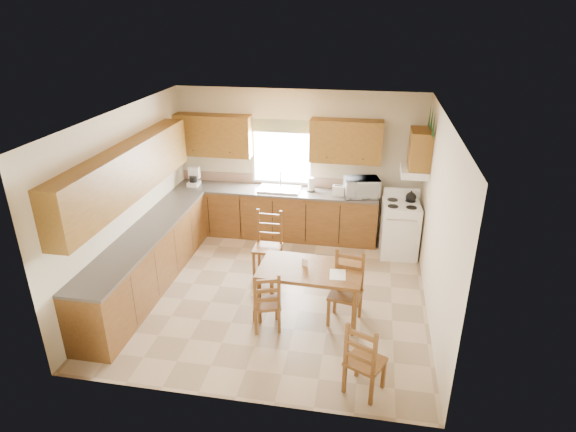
% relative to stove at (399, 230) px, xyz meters
% --- Properties ---
extents(floor, '(4.50, 4.50, 0.00)m').
position_rel_stove_xyz_m(floor, '(-1.88, -1.59, -0.46)').
color(floor, tan).
rests_on(floor, ground).
extents(ceiling, '(4.50, 4.50, 0.00)m').
position_rel_stove_xyz_m(ceiling, '(-1.88, -1.59, 2.24)').
color(ceiling, olive).
rests_on(ceiling, floor).
extents(wall_left, '(4.50, 4.50, 0.00)m').
position_rel_stove_xyz_m(wall_left, '(-4.13, -1.59, 0.89)').
color(wall_left, beige).
rests_on(wall_left, floor).
extents(wall_right, '(4.50, 4.50, 0.00)m').
position_rel_stove_xyz_m(wall_right, '(0.37, -1.59, 0.89)').
color(wall_right, beige).
rests_on(wall_right, floor).
extents(wall_back, '(4.50, 4.50, 0.00)m').
position_rel_stove_xyz_m(wall_back, '(-1.88, 0.66, 0.89)').
color(wall_back, beige).
rests_on(wall_back, floor).
extents(wall_front, '(4.50, 4.50, 0.00)m').
position_rel_stove_xyz_m(wall_front, '(-1.88, -3.84, 0.89)').
color(wall_front, beige).
rests_on(wall_front, floor).
extents(lower_cab_back, '(3.75, 0.60, 0.88)m').
position_rel_stove_xyz_m(lower_cab_back, '(-2.25, 0.36, -0.02)').
color(lower_cab_back, brown).
rests_on(lower_cab_back, floor).
extents(lower_cab_left, '(0.60, 3.60, 0.88)m').
position_rel_stove_xyz_m(lower_cab_left, '(-3.83, -1.74, -0.02)').
color(lower_cab_left, brown).
rests_on(lower_cab_left, floor).
extents(counter_back, '(3.75, 0.63, 0.04)m').
position_rel_stove_xyz_m(counter_back, '(-2.25, 0.36, 0.44)').
color(counter_back, '#504B47').
rests_on(counter_back, lower_cab_back).
extents(counter_left, '(0.63, 3.60, 0.04)m').
position_rel_stove_xyz_m(counter_left, '(-3.83, -1.74, 0.44)').
color(counter_left, '#504B47').
rests_on(counter_left, lower_cab_left).
extents(backsplash, '(3.75, 0.01, 0.18)m').
position_rel_stove_xyz_m(backsplash, '(-2.25, 0.65, 0.55)').
color(backsplash, '#9A7867').
rests_on(backsplash, counter_back).
extents(upper_cab_back_left, '(1.41, 0.33, 0.75)m').
position_rel_stove_xyz_m(upper_cab_back_left, '(-3.43, 0.49, 1.39)').
color(upper_cab_back_left, brown).
rests_on(upper_cab_back_left, wall_back).
extents(upper_cab_back_right, '(1.25, 0.33, 0.75)m').
position_rel_stove_xyz_m(upper_cab_back_right, '(-1.02, 0.49, 1.39)').
color(upper_cab_back_right, brown).
rests_on(upper_cab_back_right, wall_back).
extents(upper_cab_left, '(0.33, 3.60, 0.75)m').
position_rel_stove_xyz_m(upper_cab_left, '(-3.96, -1.74, 1.39)').
color(upper_cab_left, brown).
rests_on(upper_cab_left, wall_left).
extents(upper_cab_stove, '(0.33, 0.62, 0.62)m').
position_rel_stove_xyz_m(upper_cab_stove, '(0.20, 0.06, 1.44)').
color(upper_cab_stove, brown).
rests_on(upper_cab_stove, wall_right).
extents(range_hood, '(0.44, 0.62, 0.12)m').
position_rel_stove_xyz_m(range_hood, '(0.15, 0.06, 1.06)').
color(range_hood, white).
rests_on(range_hood, wall_right).
extents(window_frame, '(1.13, 0.02, 1.18)m').
position_rel_stove_xyz_m(window_frame, '(-2.18, 0.63, 1.09)').
color(window_frame, white).
rests_on(window_frame, wall_back).
extents(window_pane, '(1.05, 0.01, 1.10)m').
position_rel_stove_xyz_m(window_pane, '(-2.18, 0.62, 1.09)').
color(window_pane, white).
rests_on(window_pane, wall_back).
extents(window_valance, '(1.19, 0.01, 0.24)m').
position_rel_stove_xyz_m(window_valance, '(-2.18, 0.60, 1.59)').
color(window_valance, '#465A31').
rests_on(window_valance, wall_back).
extents(sink_basin, '(0.75, 0.45, 0.04)m').
position_rel_stove_xyz_m(sink_basin, '(-2.18, 0.36, 0.48)').
color(sink_basin, silver).
rests_on(sink_basin, counter_back).
extents(pine_decal_a, '(0.22, 0.22, 0.36)m').
position_rel_stove_xyz_m(pine_decal_a, '(0.33, -0.26, 1.92)').
color(pine_decal_a, '#174522').
rests_on(pine_decal_a, wall_right).
extents(pine_decal_b, '(0.22, 0.22, 0.36)m').
position_rel_stove_xyz_m(pine_decal_b, '(0.33, 0.06, 1.96)').
color(pine_decal_b, '#174522').
rests_on(pine_decal_b, wall_right).
extents(pine_decal_c, '(0.22, 0.22, 0.36)m').
position_rel_stove_xyz_m(pine_decal_c, '(0.33, 0.38, 1.92)').
color(pine_decal_c, '#174522').
rests_on(pine_decal_c, wall_right).
extents(stove, '(0.67, 0.68, 0.93)m').
position_rel_stove_xyz_m(stove, '(0.00, 0.00, 0.00)').
color(stove, white).
rests_on(stove, floor).
extents(coffeemaker, '(0.24, 0.28, 0.36)m').
position_rel_stove_xyz_m(coffeemaker, '(-3.81, 0.32, 0.64)').
color(coffeemaker, white).
rests_on(coffeemaker, counter_back).
extents(paper_towel, '(0.12, 0.12, 0.26)m').
position_rel_stove_xyz_m(paper_towel, '(-1.61, 0.40, 0.58)').
color(paper_towel, white).
rests_on(paper_towel, counter_back).
extents(toaster, '(0.21, 0.14, 0.17)m').
position_rel_stove_xyz_m(toaster, '(-1.10, 0.29, 0.54)').
color(toaster, white).
rests_on(toaster, counter_back).
extents(microwave, '(0.63, 0.52, 0.33)m').
position_rel_stove_xyz_m(microwave, '(-0.70, 0.31, 0.62)').
color(microwave, white).
rests_on(microwave, counter_back).
extents(dining_table, '(1.44, 0.86, 0.75)m').
position_rel_stove_xyz_m(dining_table, '(-1.28, -2.08, -0.09)').
color(dining_table, brown).
rests_on(dining_table, floor).
extents(chair_near_left, '(0.46, 0.45, 0.88)m').
position_rel_stove_xyz_m(chair_near_left, '(-1.82, -2.47, -0.02)').
color(chair_near_left, brown).
rests_on(chair_near_left, floor).
extents(chair_near_right, '(0.51, 0.50, 0.93)m').
position_rel_stove_xyz_m(chair_near_right, '(-0.48, -3.43, 0.00)').
color(chair_near_right, brown).
rests_on(chair_near_right, floor).
extents(chair_far_left, '(0.44, 0.42, 1.03)m').
position_rel_stove_xyz_m(chair_far_left, '(-2.11, -1.04, 0.05)').
color(chair_far_left, brown).
rests_on(chair_far_left, floor).
extents(chair_far_right, '(0.49, 0.47, 1.01)m').
position_rel_stove_xyz_m(chair_far_right, '(-0.79, -2.17, 0.04)').
color(chair_far_right, brown).
rests_on(chair_far_right, floor).
extents(table_paper, '(0.23, 0.30, 0.00)m').
position_rel_stove_xyz_m(table_paper, '(-0.90, -2.19, 0.29)').
color(table_paper, white).
rests_on(table_paper, dining_table).
extents(table_card, '(0.08, 0.05, 0.11)m').
position_rel_stove_xyz_m(table_card, '(-1.36, -2.04, 0.34)').
color(table_card, white).
rests_on(table_card, dining_table).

